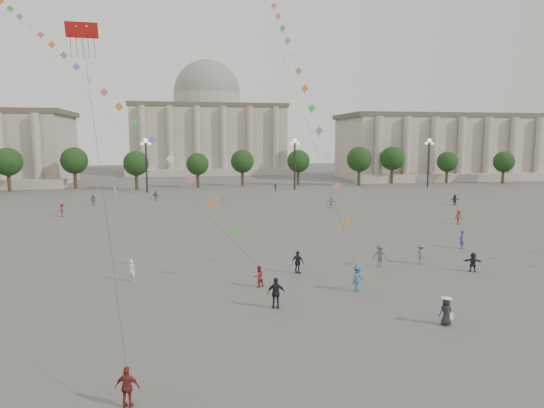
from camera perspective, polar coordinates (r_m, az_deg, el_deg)
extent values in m
plane|color=#54514F|center=(31.20, 4.42, -11.89)|extent=(360.00, 360.00, 0.00)
cube|color=#AAA08F|center=(148.50, 23.70, 6.02)|extent=(80.00, 22.00, 16.00)
cube|color=brown|center=(148.61, 23.88, 9.33)|extent=(81.60, 22.44, 1.20)
cube|color=#AAA08F|center=(138.18, 26.54, 2.88)|extent=(84.00, 4.00, 2.00)
cube|color=#AAA08F|center=(158.63, -7.54, 7.37)|extent=(46.00, 30.00, 20.00)
cube|color=brown|center=(158.96, -7.61, 11.19)|extent=(46.92, 30.60, 1.20)
cube|color=#AAA08F|center=(141.96, -7.15, 3.73)|extent=(48.30, 4.00, 2.00)
cylinder|color=#AAA08F|center=(159.09, -7.62, 11.88)|extent=(21.00, 21.00, 5.00)
sphere|color=gray|center=(159.30, -7.63, 12.77)|extent=(21.00, 21.00, 21.00)
cylinder|color=#3C291E|center=(112.23, -28.08, 2.28)|extent=(0.70, 0.70, 3.52)
sphere|color=black|center=(112.01, -28.19, 4.15)|extent=(5.12, 5.12, 5.12)
cylinder|color=#3C291E|center=(109.14, -22.07, 2.49)|extent=(0.70, 0.70, 3.52)
sphere|color=black|center=(108.91, -22.17, 4.42)|extent=(5.12, 5.12, 5.12)
cylinder|color=#3C291E|center=(107.31, -15.79, 2.68)|extent=(0.70, 0.70, 3.52)
sphere|color=black|center=(107.08, -15.86, 4.64)|extent=(5.12, 5.12, 5.12)
cylinder|color=#3C291E|center=(106.81, -9.36, 2.84)|extent=(0.70, 0.70, 3.52)
sphere|color=black|center=(106.57, -9.40, 4.81)|extent=(5.12, 5.12, 5.12)
cylinder|color=#3C291E|center=(107.65, -2.95, 2.97)|extent=(0.70, 0.70, 3.52)
sphere|color=black|center=(107.42, -2.97, 4.93)|extent=(5.12, 5.12, 5.12)
cylinder|color=#3C291E|center=(109.80, 3.28, 3.06)|extent=(0.70, 0.70, 3.52)
sphere|color=black|center=(109.57, 3.29, 4.98)|extent=(5.12, 5.12, 5.12)
cylinder|color=#3C291E|center=(113.19, 9.21, 3.11)|extent=(0.70, 0.70, 3.52)
sphere|color=black|center=(112.97, 9.25, 4.97)|extent=(5.12, 5.12, 5.12)
cylinder|color=#3C291E|center=(117.71, 14.73, 3.12)|extent=(0.70, 0.70, 3.52)
sphere|color=black|center=(117.50, 14.79, 4.91)|extent=(5.12, 5.12, 5.12)
cylinder|color=#3C291E|center=(123.24, 19.81, 3.11)|extent=(0.70, 0.70, 3.52)
sphere|color=black|center=(123.04, 19.89, 4.82)|extent=(5.12, 5.12, 5.12)
cylinder|color=#3C291E|center=(129.65, 24.42, 3.08)|extent=(0.70, 0.70, 3.52)
sphere|color=black|center=(129.45, 24.51, 4.71)|extent=(5.12, 5.12, 5.12)
cylinder|color=#262628|center=(98.88, -14.56, 4.21)|extent=(0.36, 0.36, 10.00)
sphere|color=#FFE5B2|center=(98.73, -14.66, 7.22)|extent=(0.90, 0.90, 0.90)
sphere|color=#FFE5B2|center=(98.79, -15.06, 6.86)|extent=(0.60, 0.60, 0.60)
sphere|color=#FFE5B2|center=(98.69, -14.24, 6.89)|extent=(0.60, 0.60, 0.60)
cylinder|color=#262628|center=(101.13, 2.69, 4.51)|extent=(0.36, 0.36, 10.00)
sphere|color=#FFE5B2|center=(100.99, 2.71, 7.46)|extent=(0.90, 0.90, 0.90)
sphere|color=#FFE5B2|center=(100.84, 2.32, 7.12)|extent=(0.60, 0.60, 0.60)
sphere|color=#FFE5B2|center=(101.15, 3.10, 7.12)|extent=(0.60, 0.60, 0.60)
cylinder|color=#262628|center=(111.70, 17.92, 4.45)|extent=(0.36, 0.36, 10.00)
sphere|color=#FFE5B2|center=(111.57, 18.03, 7.11)|extent=(0.90, 0.90, 0.90)
sphere|color=#FFE5B2|center=(111.25, 17.69, 6.82)|extent=(0.60, 0.60, 0.60)
sphere|color=#FFE5B2|center=(111.91, 18.33, 6.79)|extent=(0.60, 0.60, 0.60)
imported|color=navy|center=(98.59, 0.40, 1.98)|extent=(0.94, 0.84, 1.53)
imported|color=black|center=(41.71, 22.56, -6.33)|extent=(1.51, 0.93, 1.55)
imported|color=silver|center=(80.95, -5.75, 0.78)|extent=(1.49, 1.50, 1.72)
imported|color=#58585D|center=(40.90, 12.58, -5.94)|extent=(1.42, 1.22, 1.90)
imported|color=#B0AFAC|center=(74.58, 6.98, 0.22)|extent=(1.76, 1.08, 1.81)
imported|color=brown|center=(64.03, 21.11, -1.44)|extent=(1.31, 0.93, 1.83)
imported|color=black|center=(82.59, 20.71, 0.45)|extent=(1.63, 0.71, 1.70)
imported|color=silver|center=(95.69, -18.01, 1.46)|extent=(0.65, 0.70, 1.61)
imported|color=slate|center=(85.55, -13.51, 0.96)|extent=(1.65, 1.00, 1.69)
imported|color=white|center=(37.56, -16.18, -7.49)|extent=(0.70, 0.60, 1.63)
imported|color=slate|center=(81.92, -20.30, 0.46)|extent=(1.15, 0.71, 1.82)
imported|color=maroon|center=(71.78, -23.45, -0.65)|extent=(0.84, 1.25, 1.79)
imported|color=slate|center=(42.76, 17.13, -5.63)|extent=(0.74, 1.17, 1.73)
imported|color=#38447F|center=(49.94, 21.42, -3.89)|extent=(0.71, 0.79, 1.82)
imported|color=maroon|center=(20.91, -16.64, -19.94)|extent=(1.04, 0.63, 1.66)
imported|color=#232228|center=(38.10, 3.06, -6.85)|extent=(1.05, 1.06, 1.80)
imported|color=black|center=(30.44, 0.48, -10.44)|extent=(1.18, 0.60, 1.94)
imported|color=maroon|center=(34.71, -1.57, -8.51)|extent=(0.93, 0.86, 1.53)
imported|color=#396181|center=(34.18, 10.04, -8.56)|extent=(1.41, 1.30, 1.90)
imported|color=black|center=(29.59, 19.79, -11.80)|extent=(0.82, 0.58, 1.59)
cone|color=white|center=(29.33, 19.87, -10.27)|extent=(0.52, 0.52, 0.14)
cylinder|color=white|center=(29.35, 19.86, -10.39)|extent=(0.60, 0.60, 0.02)
cube|color=white|center=(29.67, 20.35, -12.27)|extent=(0.22, 0.10, 0.35)
cube|color=red|center=(38.52, -21.49, 18.52)|extent=(2.22, 0.63, 1.02)
cube|color=#18852D|center=(38.59, -22.06, 18.85)|extent=(0.36, 0.21, 0.34)
cube|color=#1E38A7|center=(38.47, -20.98, 18.94)|extent=(0.36, 0.21, 0.34)
sphere|color=gold|center=(38.56, -22.08, 18.86)|extent=(0.20, 0.20, 0.20)
sphere|color=gold|center=(38.43, -21.00, 18.95)|extent=(0.20, 0.20, 0.20)
cylinder|color=#3F3F3F|center=(28.17, -19.83, 5.97)|extent=(0.02, 0.02, 25.27)
cylinder|color=#3F3F3F|center=(58.57, -24.94, 15.29)|extent=(0.02, 0.02, 69.48)
cube|color=#50AF54|center=(35.63, -4.47, -3.16)|extent=(0.76, 0.25, 0.76)
cube|color=orange|center=(37.06, -7.13, 0.06)|extent=(0.76, 0.25, 0.76)
cube|color=#CB6B7A|center=(38.68, -9.58, 2.83)|extent=(0.76, 0.25, 0.76)
cube|color=white|center=(40.46, -11.84, 5.24)|extent=(0.76, 0.25, 0.76)
cube|color=#A365CB|center=(42.35, -13.90, 7.35)|extent=(0.76, 0.25, 0.76)
cube|color=#50AF54|center=(44.35, -15.80, 9.21)|extent=(0.76, 0.25, 0.76)
cube|color=orange|center=(46.43, -17.55, 10.86)|extent=(0.76, 0.25, 0.76)
cube|color=#CB6B7A|center=(48.58, -19.17, 12.31)|extent=(0.76, 0.25, 0.76)
cube|color=white|center=(50.79, -20.65, 13.61)|extent=(0.76, 0.25, 0.76)
cube|color=#A365CB|center=(53.05, -22.03, 14.76)|extent=(0.76, 0.25, 0.76)
cube|color=#50AF54|center=(55.36, -23.30, 15.78)|extent=(0.76, 0.25, 0.76)
cube|color=orange|center=(57.70, -24.49, 16.70)|extent=(0.76, 0.25, 0.76)
cube|color=#CB6B7A|center=(60.07, -25.58, 17.53)|extent=(0.76, 0.25, 0.76)
cube|color=white|center=(62.47, -26.60, 18.27)|extent=(0.76, 0.25, 0.76)
cube|color=#A365CB|center=(64.89, -27.56, 18.95)|extent=(0.76, 0.25, 0.76)
cube|color=#50AF54|center=(67.34, -28.45, 19.56)|extent=(0.76, 0.25, 0.76)
cube|color=orange|center=(69.80, -29.28, 20.11)|extent=(0.76, 0.25, 0.76)
cylinder|color=#3F3F3F|center=(62.21, -0.02, 20.56)|extent=(0.02, 0.02, 73.72)
cube|color=orange|center=(35.50, 8.79, -2.11)|extent=(0.76, 0.25, 0.76)
cube|color=#CB6B7A|center=(37.34, 7.62, 2.07)|extent=(0.76, 0.25, 0.76)
cube|color=white|center=(39.39, 6.55, 5.57)|extent=(0.76, 0.25, 0.76)
cube|color=#A365CB|center=(41.57, 5.58, 8.57)|extent=(0.76, 0.25, 0.76)
cube|color=#50AF54|center=(43.87, 4.70, 11.15)|extent=(0.76, 0.25, 0.76)
cube|color=orange|center=(46.24, 3.89, 13.40)|extent=(0.76, 0.25, 0.76)
cube|color=#CB6B7A|center=(48.69, 3.15, 15.37)|extent=(0.76, 0.25, 0.76)
cube|color=white|center=(51.18, 2.47, 17.10)|extent=(0.76, 0.25, 0.76)
cube|color=#A365CB|center=(53.72, 1.84, 18.63)|extent=(0.76, 0.25, 0.76)
cube|color=#50AF54|center=(56.29, 1.26, 19.99)|extent=(0.76, 0.25, 0.76)
cube|color=orange|center=(58.88, 0.72, 21.20)|extent=(0.76, 0.25, 0.76)
cube|color=#CB6B7A|center=(61.50, 0.22, 22.28)|extent=(0.76, 0.25, 0.76)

